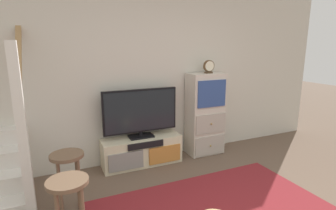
% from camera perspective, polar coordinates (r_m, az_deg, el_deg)
% --- Properties ---
extents(back_wall, '(6.40, 0.12, 2.70)m').
position_cam_1_polar(back_wall, '(4.12, -3.16, 7.04)').
color(back_wall, beige).
rests_on(back_wall, ground_plane).
extents(media_console, '(1.18, 0.38, 0.42)m').
position_cam_1_polar(media_console, '(4.05, -5.59, -9.75)').
color(media_console, beige).
rests_on(media_console, ground_plane).
extents(television, '(1.11, 0.22, 0.72)m').
position_cam_1_polar(television, '(3.89, -5.89, -1.51)').
color(television, black).
rests_on(television, media_console).
extents(side_cabinet, '(0.58, 0.38, 1.32)m').
position_cam_1_polar(side_cabinet, '(4.37, 7.97, -1.95)').
color(side_cabinet, beige).
rests_on(side_cabinet, ground_plane).
extents(desk_clock, '(0.18, 0.08, 0.20)m').
position_cam_1_polar(desk_clock, '(4.24, 8.73, 8.10)').
color(desk_clock, '#4C3823').
rests_on(desk_clock, side_cabinet).
extents(bar_stool_near, '(0.34, 0.34, 0.69)m').
position_cam_1_polar(bar_stool_near, '(2.47, -20.45, -18.37)').
color(bar_stool_near, brown).
rests_on(bar_stool_near, ground_plane).
extents(bar_stool_far, '(0.34, 0.34, 0.67)m').
position_cam_1_polar(bar_stool_far, '(3.01, -20.62, -12.71)').
color(bar_stool_far, brown).
rests_on(bar_stool_far, ground_plane).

